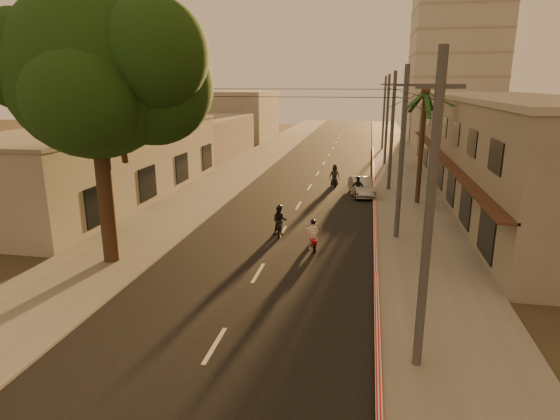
{
  "coord_description": "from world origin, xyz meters",
  "views": [
    {
      "loc": [
        4.5,
        -16.62,
        8.06
      ],
      "look_at": [
        0.36,
        5.26,
        2.04
      ],
      "focal_mm": 30.0,
      "sensor_mm": 36.0,
      "label": 1
    }
  ],
  "objects_px": {
    "palm_tree": "(425,98)",
    "scooter_red": "(313,236)",
    "scooter_mid_b": "(358,189)",
    "broadleaf_tree": "(104,74)",
    "parked_car": "(361,187)",
    "scooter_far_a": "(334,176)",
    "scooter_mid_a": "(280,221)"
  },
  "relations": [
    {
      "from": "scooter_red",
      "to": "scooter_far_a",
      "type": "height_order",
      "value": "scooter_far_a"
    },
    {
      "from": "parked_car",
      "to": "broadleaf_tree",
      "type": "bearing_deg",
      "value": -135.68
    },
    {
      "from": "scooter_red",
      "to": "scooter_mid_b",
      "type": "xyz_separation_m",
      "value": [
        1.9,
        11.29,
        0.04
      ]
    },
    {
      "from": "scooter_mid_b",
      "to": "broadleaf_tree",
      "type": "bearing_deg",
      "value": -117.62
    },
    {
      "from": "scooter_red",
      "to": "scooter_mid_a",
      "type": "xyz_separation_m",
      "value": [
        -2.07,
        2.02,
        0.07
      ]
    },
    {
      "from": "scooter_red",
      "to": "scooter_far_a",
      "type": "distance_m",
      "value": 15.38
    },
    {
      "from": "broadleaf_tree",
      "to": "palm_tree",
      "type": "xyz_separation_m",
      "value": [
        14.61,
        13.86,
        -1.33
      ]
    },
    {
      "from": "scooter_far_a",
      "to": "parked_car",
      "type": "xyz_separation_m",
      "value": [
        2.23,
        -2.94,
        -0.13
      ]
    },
    {
      "from": "broadleaf_tree",
      "to": "scooter_mid_b",
      "type": "xyz_separation_m",
      "value": [
        10.5,
        14.62,
        -7.72
      ]
    },
    {
      "from": "palm_tree",
      "to": "scooter_mid_a",
      "type": "bearing_deg",
      "value": -133.52
    },
    {
      "from": "broadleaf_tree",
      "to": "scooter_red",
      "type": "bearing_deg",
      "value": 21.14
    },
    {
      "from": "broadleaf_tree",
      "to": "palm_tree",
      "type": "relative_size",
      "value": 1.48
    },
    {
      "from": "broadleaf_tree",
      "to": "scooter_far_a",
      "type": "xyz_separation_m",
      "value": [
        8.53,
        18.71,
        -7.67
      ]
    },
    {
      "from": "scooter_far_a",
      "to": "parked_car",
      "type": "relative_size",
      "value": 0.42
    },
    {
      "from": "broadleaf_tree",
      "to": "scooter_mid_b",
      "type": "relative_size",
      "value": 7.09
    },
    {
      "from": "parked_car",
      "to": "scooter_mid_a",
      "type": "bearing_deg",
      "value": -123.44
    },
    {
      "from": "scooter_mid_a",
      "to": "scooter_mid_b",
      "type": "bearing_deg",
      "value": 58.9
    },
    {
      "from": "scooter_mid_a",
      "to": "parked_car",
      "type": "bearing_deg",
      "value": 60.02
    },
    {
      "from": "scooter_red",
      "to": "scooter_far_a",
      "type": "xyz_separation_m",
      "value": [
        -0.08,
        15.38,
        0.09
      ]
    },
    {
      "from": "scooter_mid_b",
      "to": "scooter_red",
      "type": "bearing_deg",
      "value": -91.48
    },
    {
      "from": "palm_tree",
      "to": "scooter_red",
      "type": "xyz_separation_m",
      "value": [
        -6.01,
        -10.53,
        -6.44
      ]
    },
    {
      "from": "scooter_mid_a",
      "to": "scooter_mid_b",
      "type": "xyz_separation_m",
      "value": [
        3.97,
        9.27,
        -0.02
      ]
    },
    {
      "from": "scooter_mid_a",
      "to": "scooter_mid_b",
      "type": "distance_m",
      "value": 10.09
    },
    {
      "from": "broadleaf_tree",
      "to": "parked_car",
      "type": "relative_size",
      "value": 2.8
    },
    {
      "from": "broadleaf_tree",
      "to": "parked_car",
      "type": "bearing_deg",
      "value": 55.69
    },
    {
      "from": "palm_tree",
      "to": "scooter_red",
      "type": "distance_m",
      "value": 13.72
    },
    {
      "from": "palm_tree",
      "to": "scooter_far_a",
      "type": "height_order",
      "value": "palm_tree"
    },
    {
      "from": "scooter_mid_b",
      "to": "parked_car",
      "type": "bearing_deg",
      "value": 85.68
    },
    {
      "from": "scooter_mid_b",
      "to": "palm_tree",
      "type": "bearing_deg",
      "value": -2.49
    },
    {
      "from": "palm_tree",
      "to": "scooter_mid_a",
      "type": "xyz_separation_m",
      "value": [
        -8.08,
        -8.51,
        -6.37
      ]
    },
    {
      "from": "broadleaf_tree",
      "to": "parked_car",
      "type": "distance_m",
      "value": 20.62
    },
    {
      "from": "scooter_red",
      "to": "scooter_mid_b",
      "type": "distance_m",
      "value": 11.45
    }
  ]
}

